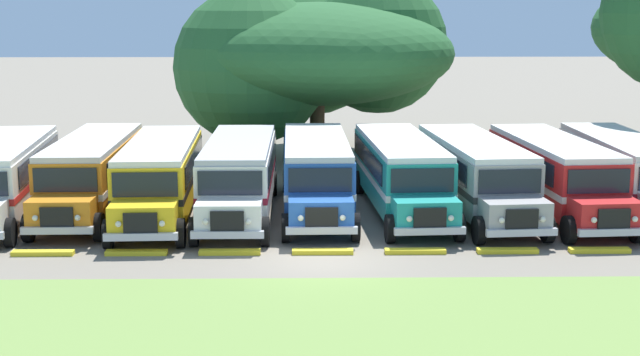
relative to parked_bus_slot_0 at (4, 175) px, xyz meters
The scene contains 19 objects.
ground_plane 13.80m from the parked_bus_slot_0, 27.72° to the right, with size 220.00×220.00×0.00m, color slate.
foreground_grass_strip 18.54m from the parked_bus_slot_0, 48.95° to the right, with size 80.00×10.91×0.01m, color olive.
parked_bus_slot_0 is the anchor object (origin of this frame).
parked_bus_slot_1 3.29m from the parked_bus_slot_0, 13.79° to the left, with size 2.84×10.86×2.82m.
parked_bus_slot_2 6.00m from the parked_bus_slot_0, ahead, with size 3.04×10.89×2.82m.
parked_bus_slot_3 9.02m from the parked_bus_slot_0, ahead, with size 2.69×10.84×2.82m.
parked_bus_slot_4 12.03m from the parked_bus_slot_0, ahead, with size 2.83×10.86×2.82m.
parked_bus_slot_5 15.35m from the parked_bus_slot_0, ahead, with size 3.26×10.92×2.82m.
parked_bus_slot_6 18.22m from the parked_bus_slot_0, ahead, with size 3.50×10.96×2.82m.
parked_bus_slot_7 21.33m from the parked_bus_slot_0, ahead, with size 3.39×10.95×2.82m.
parked_bus_slot_8 24.25m from the parked_bus_slot_0, ahead, with size 2.76×10.85×2.82m.
curb_wheelstop_1 6.73m from the parked_bus_slot_0, 62.53° to the right, with size 2.00×0.36×0.15m, color yellow.
curb_wheelstop_2 8.54m from the parked_bus_slot_0, 43.83° to the right, with size 2.00×0.36×0.15m, color yellow.
curb_wheelstop_3 10.90m from the parked_bus_slot_0, 32.60° to the right, with size 2.00×0.36×0.15m, color yellow.
curb_wheelstop_4 13.54m from the parked_bus_slot_0, 25.62° to the right, with size 2.00×0.36×0.15m, color yellow.
curb_wheelstop_5 16.32m from the parked_bus_slot_0, 20.98° to the right, with size 2.00×0.36×0.15m, color yellow.
curb_wheelstop_6 19.17m from the parked_bus_slot_0, 17.72° to the right, with size 2.00×0.36×0.15m, color yellow.
curb_wheelstop_7 22.08m from the parked_bus_slot_0, 15.32° to the right, with size 2.00×0.36×0.15m, color yellow.
broad_shade_tree 18.22m from the parked_bus_slot_0, 47.37° to the left, with size 14.28×14.18×9.55m.
Camera 1 is at (-0.60, -28.08, 8.08)m, focal length 50.95 mm.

